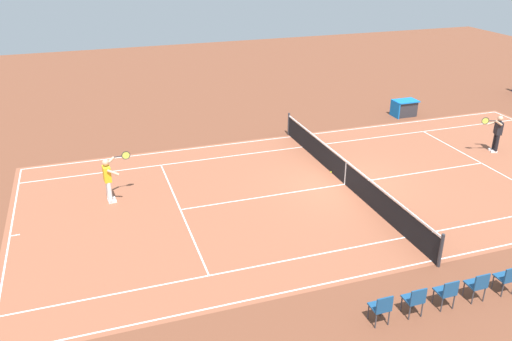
{
  "coord_description": "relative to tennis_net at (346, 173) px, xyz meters",
  "views": [
    {
      "loc": [
        9.09,
        16.2,
        8.78
      ],
      "look_at": [
        3.47,
        -0.42,
        0.9
      ],
      "focal_mm": 36.99,
      "sensor_mm": 36.0,
      "label": 1
    }
  ],
  "objects": [
    {
      "name": "ground_plane",
      "position": [
        0.0,
        0.0,
        -0.49
      ],
      "size": [
        60.0,
        60.0,
        0.0
      ],
      "primitive_type": "plane",
      "color": "brown"
    },
    {
      "name": "court_slab",
      "position": [
        0.0,
        0.0,
        -0.49
      ],
      "size": [
        24.2,
        11.4,
        0.0
      ],
      "primitive_type": "cube",
      "color": "#935138",
      "rests_on": "ground_plane"
    },
    {
      "name": "court_line_markings",
      "position": [
        0.0,
        0.0,
        -0.49
      ],
      "size": [
        23.85,
        11.05,
        0.01
      ],
      "color": "white",
      "rests_on": "ground_plane"
    },
    {
      "name": "tennis_net",
      "position": [
        0.0,
        0.0,
        0.0
      ],
      "size": [
        0.1,
        11.7,
        1.08
      ],
      "color": "#2D2D33",
      "rests_on": "ground_plane"
    },
    {
      "name": "tennis_player_near",
      "position": [
        8.63,
        -1.43,
        0.44
      ],
      "size": [
        1.04,
        0.8,
        1.7
      ],
      "color": "white",
      "rests_on": "ground_plane"
    },
    {
      "name": "tennis_player_far",
      "position": [
        -7.79,
        -0.9,
        0.44
      ],
      "size": [
        1.18,
        0.74,
        1.7
      ],
      "color": "black",
      "rests_on": "ground_plane"
    },
    {
      "name": "tennis_ball",
      "position": [
        0.02,
        -1.14,
        -0.46
      ],
      "size": [
        0.07,
        0.07,
        0.07
      ],
      "primitive_type": "sphere",
      "color": "#CCE01E",
      "rests_on": "ground_plane"
    },
    {
      "name": "spectator_chair_1",
      "position": [
        -0.89,
        7.42,
        0.03
      ],
      "size": [
        0.44,
        0.44,
        0.88
      ],
      "color": "#38383D",
      "rests_on": "ground_plane"
    },
    {
      "name": "spectator_chair_2",
      "position": [
        0.06,
        7.42,
        0.03
      ],
      "size": [
        0.44,
        0.44,
        0.88
      ],
      "color": "#38383D",
      "rests_on": "ground_plane"
    },
    {
      "name": "spectator_chair_3",
      "position": [
        1.01,
        7.42,
        0.03
      ],
      "size": [
        0.44,
        0.44,
        0.88
      ],
      "color": "#38383D",
      "rests_on": "ground_plane"
    },
    {
      "name": "spectator_chair_4",
      "position": [
        1.95,
        7.42,
        0.03
      ],
      "size": [
        0.44,
        0.44,
        0.88
      ],
      "color": "#38383D",
      "rests_on": "ground_plane"
    },
    {
      "name": "spectator_chair_5",
      "position": [
        2.9,
        7.42,
        0.03
      ],
      "size": [
        0.44,
        0.44,
        0.88
      ],
      "color": "#38383D",
      "rests_on": "ground_plane"
    },
    {
      "name": "equipment_cart_tarped",
      "position": [
        -6.85,
        -6.52,
        -0.05
      ],
      "size": [
        1.25,
        0.84,
        0.85
      ],
      "color": "#2D2D33",
      "rests_on": "ground_plane"
    }
  ]
}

